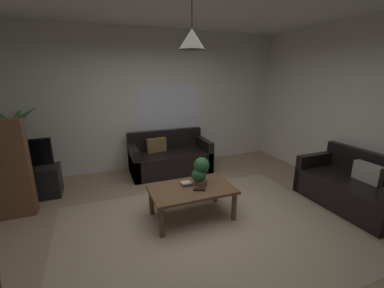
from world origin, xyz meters
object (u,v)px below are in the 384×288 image
(book_on_table_0, at_px, (187,184))
(remote_on_table_0, at_px, (199,190))
(couch_right_side, at_px, (352,189))
(couch_under_window, at_px, (170,159))
(tv_stand, at_px, (30,183))
(potted_palm_corner, at_px, (20,154))
(bookshelf_corner, at_px, (0,170))
(book_on_table_1, at_px, (186,183))
(tv, at_px, (24,155))
(pendant_lamp, at_px, (192,39))
(coffee_table, at_px, (192,192))
(potted_plant_on_table, at_px, (200,171))

(book_on_table_0, bearing_deg, remote_on_table_0, -67.62)
(couch_right_side, bearing_deg, book_on_table_0, -106.16)
(couch_right_side, bearing_deg, couch_under_window, -137.47)
(book_on_table_0, height_order, remote_on_table_0, book_on_table_0)
(tv_stand, relative_size, potted_palm_corner, 0.61)
(bookshelf_corner, bearing_deg, book_on_table_1, -19.74)
(couch_under_window, xyz_separation_m, tv, (-2.45, -0.30, 0.48))
(tv_stand, bearing_deg, pendant_lamp, -34.05)
(tv, height_order, bookshelf_corner, bookshelf_corner)
(coffee_table, distance_m, bookshelf_corner, 2.63)
(book_on_table_0, height_order, tv_stand, tv_stand)
(remote_on_table_0, relative_size, potted_palm_corner, 0.11)
(couch_under_window, xyz_separation_m, book_on_table_1, (-0.26, -1.68, 0.21))
(coffee_table, bearing_deg, remote_on_table_0, -59.58)
(couch_right_side, bearing_deg, potted_plant_on_table, -106.11)
(pendant_lamp, bearing_deg, bookshelf_corner, 158.29)
(book_on_table_1, relative_size, potted_palm_corner, 0.09)
(couch_under_window, height_order, remote_on_table_0, couch_under_window)
(book_on_table_0, xyz_separation_m, potted_palm_corner, (-2.40, 1.93, 0.16))
(pendant_lamp, bearing_deg, potted_palm_corner, 140.05)
(couch_right_side, xyz_separation_m, coffee_table, (-2.40, 0.59, 0.11))
(coffee_table, bearing_deg, pendant_lamp, -45.00)
(tv_stand, xyz_separation_m, potted_palm_corner, (-0.19, 0.52, 0.37))
(bookshelf_corner, bearing_deg, tv, 70.54)
(remote_on_table_0, height_order, tv_stand, tv_stand)
(potted_plant_on_table, height_order, bookshelf_corner, bookshelf_corner)
(book_on_table_1, height_order, tv_stand, same)
(coffee_table, distance_m, tv, 2.71)
(potted_palm_corner, bearing_deg, tv_stand, -69.73)
(couch_right_side, relative_size, pendant_lamp, 2.47)
(tv_stand, xyz_separation_m, bookshelf_corner, (-0.19, -0.55, 0.46))
(couch_under_window, height_order, couch_right_side, same)
(couch_right_side, relative_size, book_on_table_1, 10.96)
(coffee_table, height_order, remote_on_table_0, remote_on_table_0)
(book_on_table_1, bearing_deg, coffee_table, -67.77)
(book_on_table_1, height_order, bookshelf_corner, bookshelf_corner)
(couch_right_side, xyz_separation_m, bookshelf_corner, (-4.83, 1.56, 0.43))
(tv_stand, relative_size, bookshelf_corner, 0.64)
(coffee_table, xyz_separation_m, book_on_table_0, (-0.03, 0.11, 0.08))
(book_on_table_0, relative_size, pendant_lamp, 0.24)
(couch_right_side, relative_size, remote_on_table_0, 9.13)
(potted_palm_corner, bearing_deg, book_on_table_1, -38.90)
(potted_plant_on_table, bearing_deg, couch_under_window, 87.88)
(tv_stand, bearing_deg, potted_plant_on_table, -31.37)
(tv, bearing_deg, bookshelf_corner, -109.46)
(couch_under_window, xyz_separation_m, potted_palm_corner, (-2.64, 0.24, 0.34))
(coffee_table, xyz_separation_m, bookshelf_corner, (-2.42, 0.96, 0.32))
(couch_under_window, relative_size, bookshelf_corner, 1.15)
(couch_right_side, height_order, tv_stand, couch_right_side)
(couch_under_window, xyz_separation_m, couch_right_side, (2.19, -2.39, 0.00))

